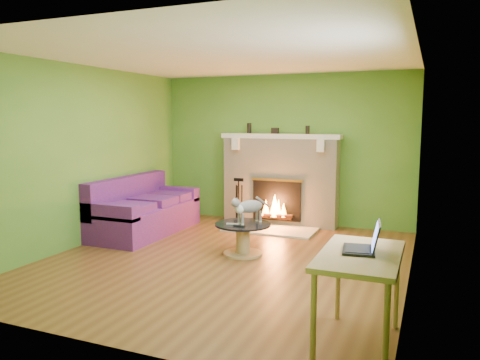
# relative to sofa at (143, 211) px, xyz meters

# --- Properties ---
(floor) EXTENTS (5.00, 5.00, 0.00)m
(floor) POSITION_rel_sofa_xyz_m (1.86, -0.87, -0.35)
(floor) COLOR brown
(floor) RESTS_ON ground
(ceiling) EXTENTS (5.00, 5.00, 0.00)m
(ceiling) POSITION_rel_sofa_xyz_m (1.86, -0.87, 2.25)
(ceiling) COLOR white
(ceiling) RESTS_ON wall_back
(wall_back) EXTENTS (5.00, 0.00, 5.00)m
(wall_back) POSITION_rel_sofa_xyz_m (1.86, 1.63, 0.95)
(wall_back) COLOR #448029
(wall_back) RESTS_ON floor
(wall_front) EXTENTS (5.00, 0.00, 5.00)m
(wall_front) POSITION_rel_sofa_xyz_m (1.86, -3.37, 0.95)
(wall_front) COLOR #448029
(wall_front) RESTS_ON floor
(wall_left) EXTENTS (0.00, 5.00, 5.00)m
(wall_left) POSITION_rel_sofa_xyz_m (-0.39, -0.87, 0.95)
(wall_left) COLOR #448029
(wall_left) RESTS_ON floor
(wall_right) EXTENTS (0.00, 5.00, 5.00)m
(wall_right) POSITION_rel_sofa_xyz_m (4.11, -0.87, 0.95)
(wall_right) COLOR #448029
(wall_right) RESTS_ON floor
(window_frame) EXTENTS (0.00, 1.20, 1.20)m
(window_frame) POSITION_rel_sofa_xyz_m (4.10, -1.77, 1.20)
(window_frame) COLOR silver
(window_frame) RESTS_ON wall_right
(window_pane) EXTENTS (0.00, 1.06, 1.06)m
(window_pane) POSITION_rel_sofa_xyz_m (4.09, -1.77, 1.20)
(window_pane) COLOR white
(window_pane) RESTS_ON wall_right
(fireplace) EXTENTS (2.10, 0.46, 1.58)m
(fireplace) POSITION_rel_sofa_xyz_m (1.86, 1.45, 0.42)
(fireplace) COLOR beige
(fireplace) RESTS_ON floor
(hearth) EXTENTS (1.50, 0.75, 0.03)m
(hearth) POSITION_rel_sofa_xyz_m (1.86, 0.93, -0.33)
(hearth) COLOR beige
(hearth) RESTS_ON floor
(mantel) EXTENTS (2.10, 0.28, 0.08)m
(mantel) POSITION_rel_sofa_xyz_m (1.86, 1.43, 1.19)
(mantel) COLOR beige
(mantel) RESTS_ON fireplace
(sofa) EXTENTS (0.91, 2.01, 0.90)m
(sofa) POSITION_rel_sofa_xyz_m (0.00, 0.00, 0.00)
(sofa) COLOR #491A65
(sofa) RESTS_ON floor
(coffee_table) EXTENTS (0.76, 0.76, 0.43)m
(coffee_table) POSITION_rel_sofa_xyz_m (1.97, -0.54, -0.10)
(coffee_table) COLOR tan
(coffee_table) RESTS_ON floor
(desk) EXTENTS (0.61, 1.06, 0.78)m
(desk) POSITION_rel_sofa_xyz_m (3.81, -2.60, 0.34)
(desk) COLOR tan
(desk) RESTS_ON floor
(cat) EXTENTS (0.51, 0.63, 0.38)m
(cat) POSITION_rel_sofa_xyz_m (2.05, -0.49, 0.27)
(cat) COLOR slate
(cat) RESTS_ON coffee_table
(remote_silver) EXTENTS (0.17, 0.06, 0.02)m
(remote_silver) POSITION_rel_sofa_xyz_m (1.87, -0.66, 0.09)
(remote_silver) COLOR #98989B
(remote_silver) RESTS_ON coffee_table
(remote_black) EXTENTS (0.16, 0.04, 0.02)m
(remote_black) POSITION_rel_sofa_xyz_m (1.99, -0.72, 0.09)
(remote_black) COLOR black
(remote_black) RESTS_ON coffee_table
(laptop) EXTENTS (0.33, 0.37, 0.25)m
(laptop) POSITION_rel_sofa_xyz_m (3.79, -2.55, 0.56)
(laptop) COLOR black
(laptop) RESTS_ON desk
(fire_tools) EXTENTS (0.21, 0.21, 0.80)m
(fire_tools) POSITION_rel_sofa_xyz_m (1.23, 1.08, 0.08)
(fire_tools) COLOR black
(fire_tools) RESTS_ON hearth
(mantel_vase_left) EXTENTS (0.08, 0.08, 0.18)m
(mantel_vase_left) POSITION_rel_sofa_xyz_m (1.27, 1.46, 1.32)
(mantel_vase_left) COLOR black
(mantel_vase_left) RESTS_ON mantel
(mantel_vase_right) EXTENTS (0.07, 0.07, 0.14)m
(mantel_vase_right) POSITION_rel_sofa_xyz_m (2.33, 1.46, 1.30)
(mantel_vase_right) COLOR black
(mantel_vase_right) RESTS_ON mantel
(mantel_box) EXTENTS (0.12, 0.08, 0.10)m
(mantel_box) POSITION_rel_sofa_xyz_m (1.75, 1.46, 1.28)
(mantel_box) COLOR black
(mantel_box) RESTS_ON mantel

